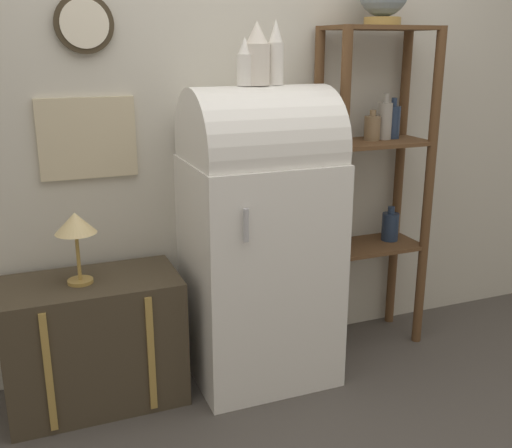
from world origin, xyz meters
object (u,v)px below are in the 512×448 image
object	(u,v)px
vase_center	(257,56)
desk_lamp	(76,227)
vase_right	(276,55)
suitcase_trunk	(95,341)
vase_left	(245,63)
refrigerator	(259,233)

from	to	relation	value
vase_center	desk_lamp	bearing A→B (deg)	178.48
vase_center	vase_right	size ratio (longest dim) A/B	0.97
suitcase_trunk	desk_lamp	bearing A→B (deg)	-161.32
vase_left	vase_center	bearing A→B (deg)	6.80
suitcase_trunk	vase_left	size ratio (longest dim) A/B	3.78
suitcase_trunk	desk_lamp	world-z (taller)	desk_lamp
suitcase_trunk	vase_right	size ratio (longest dim) A/B	2.76
suitcase_trunk	vase_right	world-z (taller)	vase_right
suitcase_trunk	refrigerator	bearing A→B (deg)	-2.81
suitcase_trunk	vase_center	size ratio (longest dim) A/B	2.85
refrigerator	desk_lamp	bearing A→B (deg)	178.25
suitcase_trunk	vase_center	world-z (taller)	vase_center
suitcase_trunk	vase_right	distance (m)	1.52
refrigerator	vase_right	xyz separation A→B (m)	(0.08, 0.01, 0.81)
desk_lamp	vase_left	bearing A→B (deg)	-2.18
vase_right	desk_lamp	distance (m)	1.15
vase_left	vase_right	size ratio (longest dim) A/B	0.73
vase_left	vase_center	xyz separation A→B (m)	(0.06, 0.01, 0.03)
vase_center	vase_right	world-z (taller)	vase_right
vase_center	suitcase_trunk	bearing A→B (deg)	177.41
suitcase_trunk	vase_right	bearing A→B (deg)	-1.89
vase_left	desk_lamp	xyz separation A→B (m)	(-0.76, 0.03, -0.66)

